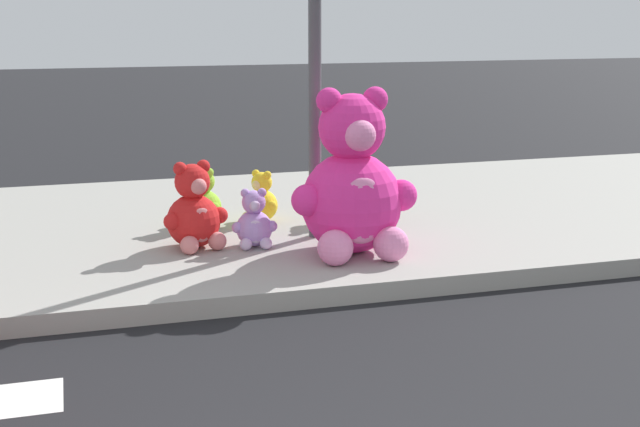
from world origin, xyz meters
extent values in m
cube|color=#9E9B93|center=(0.00, 5.20, 0.07)|extent=(28.00, 4.40, 0.15)
cylinder|color=#4C4C51|center=(1.00, 4.40, 1.75)|extent=(0.11, 0.11, 3.20)
sphere|color=#F22D93|center=(1.15, 3.85, 0.56)|extent=(0.82, 0.82, 0.82)
ellipsoid|color=pink|center=(1.13, 3.55, 0.56)|extent=(0.46, 0.20, 0.53)
sphere|color=#F22D93|center=(1.15, 3.85, 1.18)|extent=(0.54, 0.54, 0.54)
sphere|color=pink|center=(1.14, 3.62, 1.14)|extent=(0.25, 0.25, 0.25)
sphere|color=#F22D93|center=(1.34, 3.84, 1.39)|extent=(0.21, 0.21, 0.21)
sphere|color=#F22D93|center=(1.53, 3.73, 0.62)|extent=(0.26, 0.26, 0.26)
sphere|color=pink|center=(1.36, 3.49, 0.29)|extent=(0.28, 0.28, 0.28)
sphere|color=#F22D93|center=(0.96, 3.86, 1.39)|extent=(0.21, 0.21, 0.21)
sphere|color=#F22D93|center=(0.75, 3.76, 0.62)|extent=(0.26, 0.26, 0.26)
sphere|color=pink|center=(0.91, 3.51, 0.29)|extent=(0.28, 0.28, 0.28)
sphere|color=olive|center=(1.58, 4.99, 0.35)|extent=(0.40, 0.40, 0.40)
ellipsoid|color=tan|center=(1.45, 5.07, 0.35)|extent=(0.19, 0.24, 0.26)
sphere|color=olive|center=(1.58, 4.99, 0.65)|extent=(0.26, 0.26, 0.26)
sphere|color=tan|center=(1.48, 5.05, 0.64)|extent=(0.12, 0.12, 0.12)
sphere|color=olive|center=(1.53, 4.92, 0.76)|extent=(0.10, 0.10, 0.10)
sphere|color=olive|center=(1.44, 4.86, 0.38)|extent=(0.13, 0.13, 0.13)
sphere|color=tan|center=(1.37, 4.99, 0.22)|extent=(0.14, 0.14, 0.14)
sphere|color=olive|center=(1.63, 5.07, 0.76)|extent=(0.10, 0.10, 0.10)
sphere|color=olive|center=(1.63, 5.18, 0.38)|extent=(0.13, 0.13, 0.13)
sphere|color=tan|center=(1.49, 5.18, 0.22)|extent=(0.14, 0.14, 0.14)
sphere|color=red|center=(-0.07, 4.35, 0.37)|extent=(0.45, 0.45, 0.45)
ellipsoid|color=#DB7B7B|center=(-0.02, 4.19, 0.37)|extent=(0.26, 0.16, 0.29)
sphere|color=red|center=(-0.07, 4.35, 0.71)|extent=(0.29, 0.29, 0.29)
sphere|color=#DB7B7B|center=(-0.03, 4.23, 0.69)|extent=(0.13, 0.13, 0.13)
sphere|color=red|center=(0.03, 4.38, 0.82)|extent=(0.11, 0.11, 0.11)
sphere|color=red|center=(0.15, 4.35, 0.41)|extent=(0.14, 0.14, 0.14)
sphere|color=#DB7B7B|center=(0.10, 4.20, 0.23)|extent=(0.15, 0.15, 0.15)
sphere|color=red|center=(-0.17, 4.32, 0.82)|extent=(0.11, 0.11, 0.11)
sphere|color=red|center=(-0.26, 4.24, 0.41)|extent=(0.14, 0.14, 0.14)
sphere|color=#DB7B7B|center=(-0.14, 4.13, 0.23)|extent=(0.15, 0.15, 0.15)
sphere|color=#8CD133|center=(0.12, 5.05, 0.32)|extent=(0.33, 0.33, 0.33)
ellipsoid|color=#B8DE87|center=(0.04, 4.96, 0.32)|extent=(0.18, 0.18, 0.22)
sphere|color=#8CD133|center=(0.12, 5.05, 0.57)|extent=(0.22, 0.22, 0.22)
sphere|color=#B8DE87|center=(0.06, 4.98, 0.55)|extent=(0.10, 0.10, 0.10)
sphere|color=#8CD133|center=(0.18, 4.99, 0.65)|extent=(0.08, 0.08, 0.08)
sphere|color=#8CD133|center=(0.20, 4.90, 0.34)|extent=(0.10, 0.10, 0.10)
sphere|color=#B8DE87|center=(0.08, 4.88, 0.21)|extent=(0.12, 0.12, 0.12)
sphere|color=#8CD133|center=(0.07, 5.10, 0.65)|extent=(0.08, 0.08, 0.08)
sphere|color=#8CD133|center=(-0.01, 5.13, 0.34)|extent=(0.10, 0.10, 0.10)
sphere|color=#B8DE87|center=(-0.04, 5.02, 0.21)|extent=(0.12, 0.12, 0.12)
sphere|color=yellow|center=(0.68, 5.08, 0.30)|extent=(0.29, 0.29, 0.29)
ellipsoid|color=#F0DB80|center=(0.60, 5.02, 0.30)|extent=(0.15, 0.17, 0.19)
sphere|color=yellow|center=(0.68, 5.08, 0.52)|extent=(0.19, 0.19, 0.19)
sphere|color=#F0DB80|center=(0.62, 5.03, 0.51)|extent=(0.09, 0.09, 0.09)
sphere|color=yellow|center=(0.72, 5.03, 0.59)|extent=(0.07, 0.07, 0.07)
sphere|color=yellow|center=(0.74, 4.95, 0.32)|extent=(0.09, 0.09, 0.09)
sphere|color=#F0DB80|center=(0.64, 4.94, 0.20)|extent=(0.10, 0.10, 0.10)
sphere|color=yellow|center=(0.64, 5.14, 0.59)|extent=(0.07, 0.07, 0.07)
sphere|color=yellow|center=(0.56, 5.17, 0.32)|extent=(0.09, 0.09, 0.09)
sphere|color=#F0DB80|center=(0.53, 5.07, 0.20)|extent=(0.10, 0.10, 0.10)
sphere|color=#B28CD8|center=(0.42, 4.24, 0.30)|extent=(0.30, 0.30, 0.30)
ellipsoid|color=silver|center=(0.41, 4.13, 0.30)|extent=(0.17, 0.09, 0.20)
sphere|color=#B28CD8|center=(0.42, 4.24, 0.53)|extent=(0.20, 0.20, 0.20)
sphere|color=silver|center=(0.41, 4.16, 0.52)|extent=(0.09, 0.09, 0.09)
sphere|color=#B28CD8|center=(0.49, 4.23, 0.61)|extent=(0.08, 0.08, 0.08)
sphere|color=#B28CD8|center=(0.56, 4.18, 0.32)|extent=(0.09, 0.09, 0.09)
sphere|color=silver|center=(0.49, 4.10, 0.20)|extent=(0.10, 0.10, 0.10)
sphere|color=#B28CD8|center=(0.35, 4.25, 0.61)|extent=(0.08, 0.08, 0.08)
sphere|color=#B28CD8|center=(0.28, 4.22, 0.32)|extent=(0.09, 0.09, 0.09)
sphere|color=silver|center=(0.33, 4.12, 0.20)|extent=(0.10, 0.10, 0.10)
camera|label=1|loc=(-1.02, -2.60, 2.09)|focal=48.33mm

